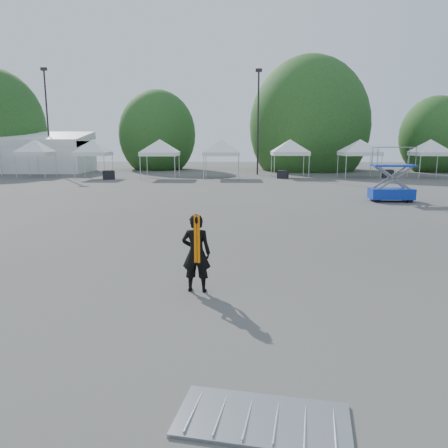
{
  "coord_description": "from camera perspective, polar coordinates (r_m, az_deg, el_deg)",
  "views": [
    {
      "loc": [
        0.78,
        -10.44,
        3.08
      ],
      "look_at": [
        0.56,
        -0.97,
        1.3
      ],
      "focal_mm": 35.0,
      "sensor_mm": 36.0,
      "label": 1
    }
  ],
  "objects": [
    {
      "name": "ground",
      "position": [
        10.92,
        -2.81,
        -5.76
      ],
      "size": [
        120.0,
        120.0,
        0.0
      ],
      "primitive_type": "plane",
      "color": "#474442",
      "rests_on": "ground"
    },
    {
      "name": "marquee",
      "position": [
        50.85,
        -25.54,
        8.36
      ],
      "size": [
        15.0,
        6.25,
        4.23
      ],
      "color": "white",
      "rests_on": "ground"
    },
    {
      "name": "light_pole_west",
      "position": [
        48.33,
        -22.11,
        13.07
      ],
      "size": [
        0.6,
        0.25,
        10.3
      ],
      "color": "black",
      "rests_on": "ground"
    },
    {
      "name": "light_pole_east",
      "position": [
        42.57,
        4.48,
        13.89
      ],
      "size": [
        0.6,
        0.25,
        9.8
      ],
      "color": "black",
      "rests_on": "ground"
    },
    {
      "name": "tree_mid_w",
      "position": [
        51.21,
        -8.68,
        11.47
      ],
      "size": [
        4.16,
        4.16,
        6.33
      ],
      "color": "#382314",
      "rests_on": "ground"
    },
    {
      "name": "tree_mid_e",
      "position": [
        50.15,
        11.06,
        12.46
      ],
      "size": [
        5.12,
        5.12,
        7.79
      ],
      "color": "#382314",
      "rests_on": "ground"
    },
    {
      "name": "tree_far_e",
      "position": [
        51.98,
        25.9,
        10.19
      ],
      "size": [
        3.84,
        3.84,
        5.84
      ],
      "color": "#382314",
      "rests_on": "ground"
    },
    {
      "name": "tent_b",
      "position": [
        43.21,
        -23.48,
        9.74
      ],
      "size": [
        3.88,
        3.88,
        3.88
      ],
      "color": "silver",
      "rests_on": "ground"
    },
    {
      "name": "tent_c",
      "position": [
        39.81,
        -16.77,
        10.16
      ],
      "size": [
        3.87,
        3.87,
        3.88
      ],
      "color": "silver",
      "rests_on": "ground"
    },
    {
      "name": "tent_d",
      "position": [
        38.28,
        -8.39,
        10.49
      ],
      "size": [
        4.36,
        4.36,
        3.88
      ],
      "color": "silver",
      "rests_on": "ground"
    },
    {
      "name": "tent_e",
      "position": [
        38.15,
        -0.31,
        10.61
      ],
      "size": [
        4.44,
        4.44,
        3.88
      ],
      "color": "silver",
      "rests_on": "ground"
    },
    {
      "name": "tent_f",
      "position": [
        39.71,
        8.63,
        10.49
      ],
      "size": [
        4.5,
        4.5,
        3.88
      ],
      "color": "silver",
      "rests_on": "ground"
    },
    {
      "name": "tent_g",
      "position": [
        40.49,
        17.35,
        10.13
      ],
      "size": [
        4.53,
        4.53,
        3.88
      ],
      "color": "silver",
      "rests_on": "ground"
    },
    {
      "name": "tent_h",
      "position": [
        42.28,
        25.38,
        9.6
      ],
      "size": [
        3.97,
        3.97,
        3.88
      ],
      "color": "silver",
      "rests_on": "ground"
    },
    {
      "name": "man",
      "position": [
        9.06,
        -3.65,
        -3.79
      ],
      "size": [
        0.63,
        0.44,
        1.65
      ],
      "rotation": [
        0.0,
        0.0,
        3.06
      ],
      "color": "black",
      "rests_on": "ground"
    },
    {
      "name": "scissor_lift",
      "position": [
        24.59,
        21.15,
        6.09
      ],
      "size": [
        2.22,
        1.15,
        2.84
      ],
      "rotation": [
        0.0,
        0.0,
        -0.02
      ],
      "color": "#0B3996",
      "rests_on": "ground"
    },
    {
      "name": "barrier_mid",
      "position": [
        5.37,
        5.06,
        -24.03
      ],
      "size": [
        2.07,
        1.29,
        0.06
      ],
      "rotation": [
        0.0,
        0.0,
        -0.18
      ],
      "color": "#94969C",
      "rests_on": "ground"
    },
    {
      "name": "crate_west",
      "position": [
        38.15,
        -14.83,
        6.21
      ],
      "size": [
        1.15,
        1.03,
        0.73
      ],
      "primitive_type": "cube",
      "rotation": [
        0.0,
        0.0,
        0.37
      ],
      "color": "black",
      "rests_on": "ground"
    },
    {
      "name": "crate_mid",
      "position": [
        38.28,
        7.68,
        6.45
      ],
      "size": [
        1.06,
        0.94,
        0.69
      ],
      "primitive_type": "cube",
      "rotation": [
        0.0,
        0.0,
        -0.34
      ],
      "color": "black",
      "rests_on": "ground"
    },
    {
      "name": "crate_east",
      "position": [
        40.96,
        20.54,
        6.16
      ],
      "size": [
        1.01,
        0.83,
        0.72
      ],
      "primitive_type": "cube",
      "rotation": [
        0.0,
        0.0,
        -0.12
      ],
      "color": "black",
      "rests_on": "ground"
    }
  ]
}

